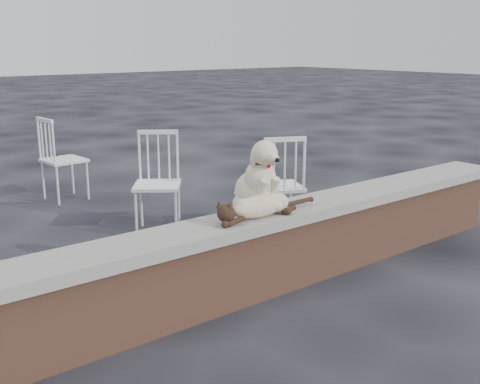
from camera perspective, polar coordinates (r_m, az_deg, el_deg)
ground at (r=4.06m, az=-1.85°, el=-10.88°), size 60.00×60.00×0.00m
brick_wall at (r=3.96m, az=-1.88°, el=-7.60°), size 6.00×0.30×0.50m
capstone at (r=3.87m, az=-1.91°, el=-3.61°), size 6.20×0.40×0.08m
dog at (r=4.08m, az=1.45°, el=1.76°), size 0.37×0.47×0.52m
cat at (r=3.96m, az=1.94°, el=-1.23°), size 1.05×0.31×0.18m
chair_c at (r=5.37m, az=3.74°, el=0.72°), size 0.75×0.75×0.94m
chair_e at (r=6.88m, az=-16.81°, el=3.14°), size 0.60×0.60×0.94m
chair_d at (r=5.47m, az=-8.08°, el=0.85°), size 0.78×0.78×0.94m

